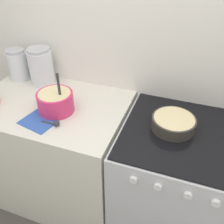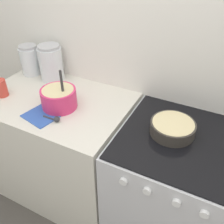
{
  "view_description": "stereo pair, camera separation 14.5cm",
  "coord_description": "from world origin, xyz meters",
  "px_view_note": "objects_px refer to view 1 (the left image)",
  "views": [
    {
      "loc": [
        0.34,
        -0.79,
        1.79
      ],
      "look_at": [
        -0.06,
        0.32,
        0.94
      ],
      "focal_mm": 40.0,
      "sensor_mm": 36.0,
      "label": 1
    },
    {
      "loc": [
        0.48,
        -0.73,
        1.79
      ],
      "look_at": [
        -0.06,
        0.32,
        0.94
      ],
      "focal_mm": 40.0,
      "sensor_mm": 36.0,
      "label": 2
    }
  ],
  "objects_px": {
    "baking_pan": "(173,123)",
    "storage_jar_left": "(18,66)",
    "storage_jar_middle": "(42,69)",
    "mixing_bowl": "(55,101)",
    "stove": "(173,184)"
  },
  "relations": [
    {
      "from": "storage_jar_left",
      "to": "baking_pan",
      "type": "bearing_deg",
      "value": -10.2
    },
    {
      "from": "stove",
      "to": "storage_jar_left",
      "type": "height_order",
      "value": "storage_jar_left"
    },
    {
      "from": "storage_jar_left",
      "to": "storage_jar_middle",
      "type": "relative_size",
      "value": 0.86
    },
    {
      "from": "mixing_bowl",
      "to": "storage_jar_middle",
      "type": "xyz_separation_m",
      "value": [
        -0.27,
        0.28,
        0.04
      ]
    },
    {
      "from": "baking_pan",
      "to": "storage_jar_left",
      "type": "bearing_deg",
      "value": 169.8
    },
    {
      "from": "stove",
      "to": "mixing_bowl",
      "type": "bearing_deg",
      "value": -176.19
    },
    {
      "from": "stove",
      "to": "mixing_bowl",
      "type": "height_order",
      "value": "mixing_bowl"
    },
    {
      "from": "storage_jar_middle",
      "to": "storage_jar_left",
      "type": "bearing_deg",
      "value": 180.0
    },
    {
      "from": "stove",
      "to": "storage_jar_left",
      "type": "relative_size",
      "value": 3.94
    },
    {
      "from": "baking_pan",
      "to": "storage_jar_left",
      "type": "xyz_separation_m",
      "value": [
        -1.18,
        0.21,
        0.06
      ]
    },
    {
      "from": "mixing_bowl",
      "to": "baking_pan",
      "type": "xyz_separation_m",
      "value": [
        0.71,
        0.07,
        -0.03
      ]
    },
    {
      "from": "stove",
      "to": "storage_jar_middle",
      "type": "height_order",
      "value": "storage_jar_middle"
    },
    {
      "from": "stove",
      "to": "baking_pan",
      "type": "xyz_separation_m",
      "value": [
        -0.07,
        0.02,
        0.48
      ]
    },
    {
      "from": "baking_pan",
      "to": "storage_jar_middle",
      "type": "relative_size",
      "value": 0.94
    },
    {
      "from": "stove",
      "to": "storage_jar_left",
      "type": "distance_m",
      "value": 1.38
    }
  ]
}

